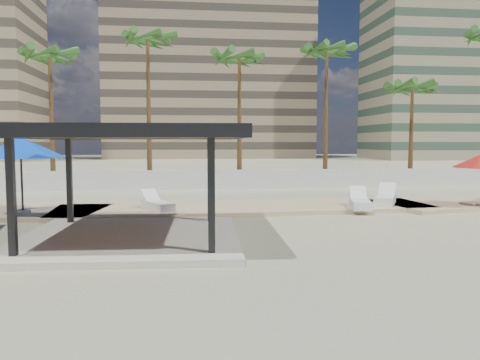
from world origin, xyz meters
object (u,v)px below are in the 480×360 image
(lounger_a, at_px, (158,205))
(lounger_b, at_px, (385,199))
(lounger_c, at_px, (360,203))
(pavilion_central, at_px, (129,174))

(lounger_a, height_order, lounger_b, lounger_b)
(lounger_c, bearing_deg, lounger_b, -43.40)
(pavilion_central, distance_m, lounger_a, 5.57)
(pavilion_central, xyz_separation_m, lounger_a, (0.49, 5.31, -1.62))
(pavilion_central, bearing_deg, lounger_b, 31.53)
(lounger_a, relative_size, lounger_b, 0.88)
(pavilion_central, height_order, lounger_a, pavilion_central)
(pavilion_central, bearing_deg, lounger_a, 87.18)
(lounger_b, height_order, lounger_c, lounger_b)
(lounger_a, bearing_deg, lounger_c, -121.08)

